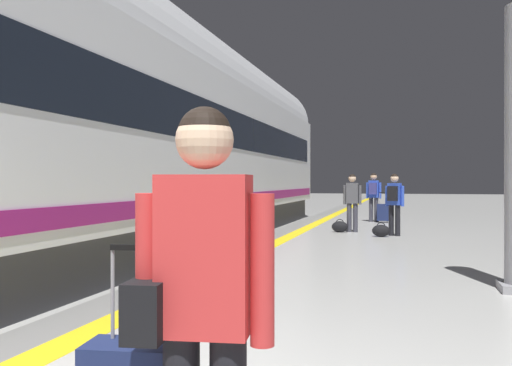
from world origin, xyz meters
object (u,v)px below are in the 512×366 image
duffel_bag_far (340,227)px  suitcase_mid (383,212)px  traveller_foreground (200,297)px  passenger_mid (374,193)px  high_speed_train (83,112)px  passenger_near (394,199)px  passenger_far (352,198)px  duffel_bag_near (381,231)px

duffel_bag_far → suitcase_mid: bearing=75.6°
traveller_foreground → passenger_mid: size_ratio=1.00×
high_speed_train → suitcase_mid: bearing=68.8°
high_speed_train → duffel_bag_far: 8.26m
passenger_mid → suitcase_mid: (0.32, -0.29, -0.64)m
suitcase_mid → passenger_near: bearing=-84.3°
passenger_far → passenger_mid: bearing=85.0°
passenger_near → duffel_bag_far: bearing=155.9°
suitcase_mid → passenger_far: 3.82m
traveller_foreground → suitcase_mid: size_ratio=1.64×
passenger_mid → suitcase_mid: bearing=-42.2°
passenger_near → passenger_mid: passenger_mid is taller
passenger_mid → duffel_bag_near: bearing=-84.9°
duffel_bag_near → high_speed_train: bearing=-125.3°
high_speed_train → duffel_bag_near: bearing=54.7°
passenger_far → passenger_near: bearing=-35.9°
duffel_bag_near → passenger_far: size_ratio=0.28×
traveller_foreground → duffel_bag_near: 12.20m
duffel_bag_near → traveller_foreground: bearing=-90.7°
high_speed_train → traveller_foreground: (4.27, -5.92, -1.54)m
traveller_foreground → passenger_near: traveller_foreground is taller
passenger_far → duffel_bag_near: bearing=-54.1°
passenger_mid → duffel_bag_far: bearing=-99.1°
duffel_bag_far → traveller_foreground: bearing=-85.7°
traveller_foreground → duffel_bag_far: (-0.98, 13.12, -0.81)m
high_speed_train → duffel_bag_far: (3.30, 7.20, -2.35)m
traveller_foreground → passenger_mid: bearing=91.0°
passenger_near → suitcase_mid: passenger_near is taller
passenger_near → duffel_bag_near: size_ratio=3.58×
traveller_foreground → passenger_far: bearing=92.8°
traveller_foreground → passenger_near: (0.47, 12.48, -0.03)m
duffel_bag_far → passenger_near: bearing=-24.1°
high_speed_train → duffel_bag_near: high_speed_train is taller
passenger_far → duffel_bag_far: passenger_far is taller
duffel_bag_near → suitcase_mid: bearing=91.6°
suitcase_mid → traveller_foreground: bearing=-90.1°
passenger_far → suitcase_mid: bearing=79.7°
passenger_near → suitcase_mid: size_ratio=1.55×
high_speed_train → traveller_foreground: 7.46m
passenger_near → passenger_far: passenger_far is taller
high_speed_train → passenger_mid: bearing=70.8°
passenger_near → suitcase_mid: bearing=95.7°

